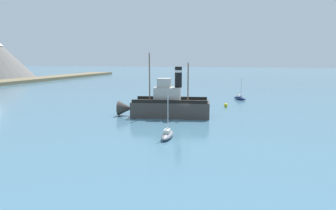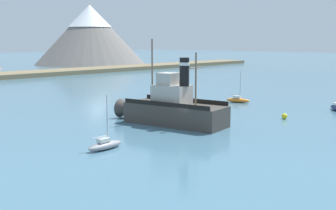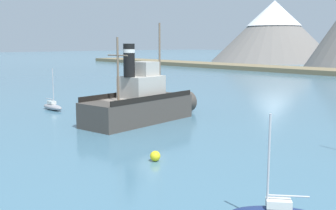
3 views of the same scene
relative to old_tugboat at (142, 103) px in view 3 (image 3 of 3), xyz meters
The scene contains 4 objects.
ground_plane 3.39m from the old_tugboat, 103.40° to the right, with size 600.00×600.00×0.00m, color #477289.
old_tugboat is the anchor object (origin of this frame).
sailboat_grey 13.23m from the old_tugboat, 163.82° to the right, with size 3.85×1.30×4.90m.
mooring_buoy 14.62m from the old_tugboat, 34.22° to the right, with size 0.71×0.71×0.71m, color yellow.
Camera 3 is at (33.99, -22.78, 7.96)m, focal length 45.00 mm.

